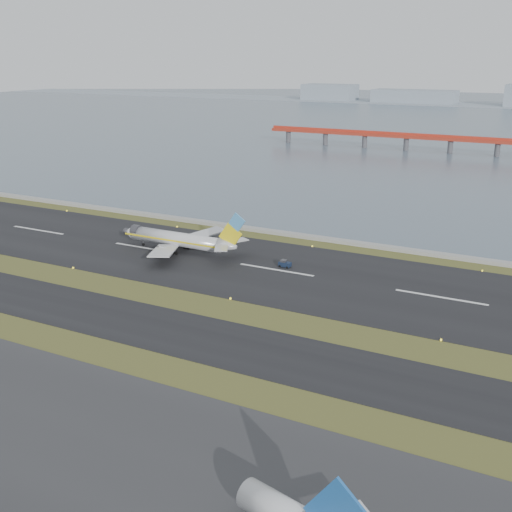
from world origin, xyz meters
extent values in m
plane|color=#344318|center=(0.00, 0.00, 0.00)|extent=(1000.00, 1000.00, 0.00)
cube|color=black|center=(0.00, -12.00, 0.05)|extent=(1000.00, 18.00, 0.10)
cube|color=black|center=(0.00, 30.00, 0.05)|extent=(1000.00, 45.00, 0.10)
cube|color=gray|center=(0.00, 60.00, 0.50)|extent=(1000.00, 2.50, 1.00)
cube|color=#4B5A6B|center=(0.00, 460.00, 0.00)|extent=(1400.00, 800.00, 1.30)
cube|color=#B4301E|center=(20.00, 250.00, 7.50)|extent=(260.00, 5.00, 1.60)
cube|color=#B4301E|center=(20.00, 250.00, 9.00)|extent=(260.00, 0.40, 1.40)
cylinder|color=#4C4C51|center=(-76.00, 250.00, 3.00)|extent=(2.80, 2.80, 7.00)
cylinder|color=#4C4C51|center=(20.00, 250.00, 3.00)|extent=(2.80, 2.80, 7.00)
cube|color=#8996A2|center=(-220.00, 620.00, 9.00)|extent=(60.00, 35.00, 18.00)
cube|color=#8996A2|center=(-120.00, 620.00, 7.00)|extent=(90.00, 35.00, 14.00)
cylinder|color=silver|center=(-30.84, 31.58, 3.50)|extent=(28.00, 3.80, 3.80)
cone|color=silver|center=(-46.44, 31.58, 3.50)|extent=(3.20, 3.80, 3.80)
cone|color=silver|center=(-14.64, 31.58, 3.80)|extent=(5.00, 3.80, 3.80)
cube|color=yellow|center=(-30.84, 29.66, 3.50)|extent=(31.00, 0.06, 0.45)
cube|color=yellow|center=(-30.84, 33.50, 3.50)|extent=(31.00, 0.06, 0.45)
cube|color=silver|center=(-28.64, 23.08, 2.80)|extent=(11.31, 15.89, 1.66)
cube|color=silver|center=(-28.64, 40.08, 2.80)|extent=(11.31, 15.89, 1.66)
cylinder|color=#38373C|center=(-30.34, 25.58, 1.60)|extent=(4.20, 2.10, 2.10)
cylinder|color=#38373C|center=(-30.34, 37.58, 1.60)|extent=(4.20, 2.10, 2.10)
cube|color=yellow|center=(-13.84, 31.58, 6.70)|extent=(6.80, 0.35, 6.85)
cube|color=#4B98D6|center=(-11.94, 31.58, 10.40)|extent=(4.85, 0.37, 4.90)
cube|color=silver|center=(-14.34, 27.78, 4.30)|extent=(5.64, 6.80, 0.22)
cube|color=silver|center=(-14.34, 35.38, 4.30)|extent=(5.64, 6.80, 0.22)
cylinder|color=black|center=(-41.84, 31.58, 0.45)|extent=(0.80, 0.28, 0.80)
cylinder|color=black|center=(-29.34, 28.78, 0.55)|extent=(1.00, 0.38, 1.00)
cylinder|color=black|center=(-29.34, 34.38, 0.55)|extent=(1.00, 0.38, 1.00)
cube|color=#131E34|center=(0.92, 32.98, 0.84)|extent=(3.04, 1.81, 1.11)
cube|color=#38373C|center=(0.55, 32.99, 1.58)|extent=(1.36, 1.45, 0.65)
cylinder|color=black|center=(-0.14, 32.28, 0.32)|extent=(0.66, 0.31, 0.65)
cylinder|color=black|center=(-0.07, 33.77, 0.32)|extent=(0.66, 0.31, 0.65)
cylinder|color=black|center=(1.90, 32.19, 0.32)|extent=(0.66, 0.31, 0.65)
cylinder|color=black|center=(1.97, 33.67, 0.32)|extent=(0.66, 0.31, 0.65)
cylinder|color=silver|center=(40.33, -51.10, 2.60)|extent=(10.56, 5.84, 3.60)
cube|color=#1E58A3|center=(47.13, -52.74, 6.50)|extent=(7.57, 2.14, 8.32)
camera|label=1|loc=(65.41, -104.26, 50.54)|focal=45.00mm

